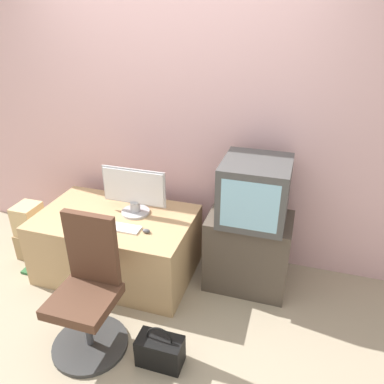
% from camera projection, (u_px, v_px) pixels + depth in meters
% --- Properties ---
extents(ground_plane, '(12.00, 12.00, 0.00)m').
position_uv_depth(ground_plane, '(116.00, 345.00, 2.61)').
color(ground_plane, tan).
extents(wall_back, '(4.40, 0.05, 2.60)m').
position_uv_depth(wall_back, '(175.00, 114.00, 3.15)').
color(wall_back, beige).
rests_on(wall_back, ground_plane).
extents(desk, '(1.29, 0.80, 0.56)m').
position_uv_depth(desk, '(117.00, 244.00, 3.21)').
color(desk, tan).
rests_on(desk, ground_plane).
extents(side_stand, '(0.66, 0.44, 0.64)m').
position_uv_depth(side_stand, '(248.00, 251.00, 3.06)').
color(side_stand, '#4C4238').
rests_on(side_stand, ground_plane).
extents(main_monitor, '(0.55, 0.24, 0.40)m').
position_uv_depth(main_monitor, '(134.00, 192.00, 3.05)').
color(main_monitor, '#B2B2B7').
rests_on(main_monitor, desk).
extents(keyboard, '(0.28, 0.12, 0.01)m').
position_uv_depth(keyboard, '(123.00, 228.00, 2.91)').
color(keyboard, white).
rests_on(keyboard, desk).
extents(mouse, '(0.06, 0.04, 0.03)m').
position_uv_depth(mouse, '(146.00, 231.00, 2.86)').
color(mouse, '#4C4C51').
rests_on(mouse, desk).
extents(crt_tv, '(0.50, 0.51, 0.48)m').
position_uv_depth(crt_tv, '(255.00, 191.00, 2.80)').
color(crt_tv, '#474747').
rests_on(crt_tv, side_stand).
extents(office_chair, '(0.52, 0.52, 0.96)m').
position_uv_depth(office_chair, '(88.00, 297.00, 2.47)').
color(office_chair, '#333333').
rests_on(office_chair, ground_plane).
extents(cardboard_box_lower, '(0.22, 0.26, 0.25)m').
position_uv_depth(cardboard_box_lower, '(34.00, 243.00, 3.51)').
color(cardboard_box_lower, '#A3845B').
rests_on(cardboard_box_lower, ground_plane).
extents(cardboard_box_upper, '(0.20, 0.23, 0.27)m').
position_uv_depth(cardboard_box_upper, '(28.00, 219.00, 3.39)').
color(cardboard_box_upper, '#D1B27F').
rests_on(cardboard_box_upper, cardboard_box_lower).
extents(handbag, '(0.30, 0.16, 0.31)m').
position_uv_depth(handbag, '(160.00, 351.00, 2.43)').
color(handbag, black).
rests_on(handbag, ground_plane).
extents(book, '(0.18, 0.13, 0.02)m').
position_uv_depth(book, '(34.00, 270.00, 3.32)').
color(book, '#2D6638').
rests_on(book, ground_plane).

